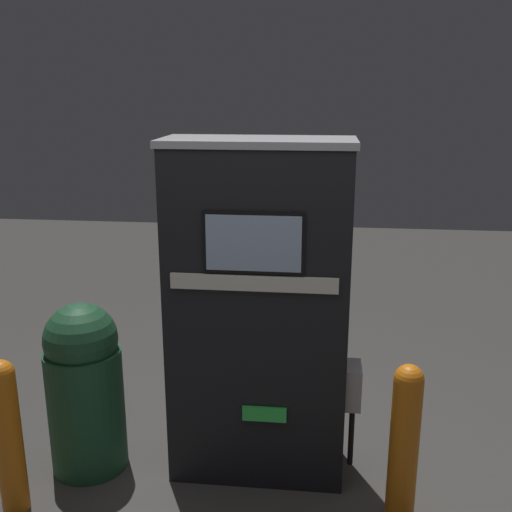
{
  "coord_description": "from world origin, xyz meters",
  "views": [
    {
      "loc": [
        0.35,
        -3.02,
        2.28
      ],
      "look_at": [
        0.0,
        0.11,
        1.4
      ],
      "focal_mm": 42.0,
      "sensor_mm": 36.0,
      "label": 1
    }
  ],
  "objects_px": {
    "gas_pump": "(259,314)",
    "trash_bin": "(85,386)",
    "safety_bollard": "(404,439)",
    "safety_bollard_far": "(8,433)"
  },
  "relations": [
    {
      "from": "gas_pump",
      "to": "trash_bin",
      "type": "bearing_deg",
      "value": -174.39
    },
    {
      "from": "safety_bollard",
      "to": "trash_bin",
      "type": "xyz_separation_m",
      "value": [
        -1.87,
        0.27,
        0.06
      ]
    },
    {
      "from": "safety_bollard",
      "to": "safety_bollard_far",
      "type": "distance_m",
      "value": 2.14
    },
    {
      "from": "safety_bollard",
      "to": "safety_bollard_far",
      "type": "xyz_separation_m",
      "value": [
        -2.13,
        -0.17,
        -0.0
      ]
    },
    {
      "from": "gas_pump",
      "to": "safety_bollard",
      "type": "distance_m",
      "value": 1.05
    },
    {
      "from": "safety_bollard_far",
      "to": "safety_bollard",
      "type": "bearing_deg",
      "value": 4.69
    },
    {
      "from": "gas_pump",
      "to": "trash_bin",
      "type": "relative_size",
      "value": 1.89
    },
    {
      "from": "safety_bollard",
      "to": "trash_bin",
      "type": "relative_size",
      "value": 0.85
    },
    {
      "from": "safety_bollard",
      "to": "safety_bollard_far",
      "type": "height_order",
      "value": "safety_bollard"
    },
    {
      "from": "safety_bollard",
      "to": "trash_bin",
      "type": "height_order",
      "value": "trash_bin"
    }
  ]
}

